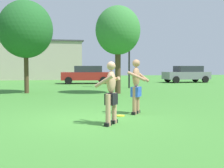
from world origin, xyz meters
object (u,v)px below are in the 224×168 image
car_red_far_end (86,74)px  tree_left_field (26,29)px  player_in_blue (136,85)px  frisbee (120,116)px  car_gray_near_post (187,74)px  tree_behind_players (118,31)px  lamp_post (129,42)px  player_near (111,92)px

car_red_far_end → tree_left_field: bearing=-117.9°
player_in_blue → tree_left_field: 9.52m
frisbee → car_gray_near_post: (10.84, 16.90, 0.81)m
tree_behind_players → lamp_post: bearing=65.3°
car_gray_near_post → lamp_post: 9.78m
lamp_post → tree_behind_players: size_ratio=1.07×
frisbee → lamp_post: lamp_post is taller
car_gray_near_post → tree_behind_players: 13.57m
player_in_blue → car_gray_near_post: (10.24, 16.61, -0.10)m
player_near → player_in_blue: size_ratio=0.94×
tree_left_field → lamp_post: bearing=20.0°
player_near → car_red_far_end: bearing=84.6°
player_in_blue → car_red_far_end: 16.83m
lamp_post → tree_left_field: 7.20m
car_red_far_end → player_near: bearing=-95.4°
player_in_blue → car_red_far_end: player_in_blue is taller
car_gray_near_post → frisbee: bearing=-122.7°
player_near → frisbee: (0.55, 1.20, -0.84)m
player_near → tree_behind_players: 9.13m
car_red_far_end → tree_left_field: size_ratio=0.85×
player_near → car_gray_near_post: 21.39m
frisbee → tree_behind_players: tree_behind_players is taller
car_gray_near_post → tree_behind_players: (-9.15, -9.66, 2.67)m
lamp_post → tree_behind_players: lamp_post is taller
car_gray_near_post → tree_left_field: tree_left_field is taller
player_near → lamp_post: size_ratio=0.31×
player_in_blue → car_red_far_end: (0.59, 16.82, -0.10)m
frisbee → tree_left_field: bearing=111.4°
lamp_post → frisbee: bearing=-107.3°
car_red_far_end → car_gray_near_post: bearing=-1.3°
tree_left_field → car_gray_near_post: bearing=30.5°
car_red_far_end → lamp_post: 6.94m
car_red_far_end → lamp_post: size_ratio=0.85×
lamp_post → player_in_blue: bearing=-104.8°
player_near → tree_behind_players: size_ratio=0.34×
car_gray_near_post → tree_left_field: size_ratio=0.83×
frisbee → tree_behind_players: size_ratio=0.06×
tree_left_field → frisbee: bearing=-68.6°
car_gray_near_post → tree_behind_players: bearing=-133.5°
car_red_far_end → lamp_post: lamp_post is taller
player_in_blue → car_gray_near_post: 19.51m
car_red_far_end → player_in_blue: bearing=-92.0°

